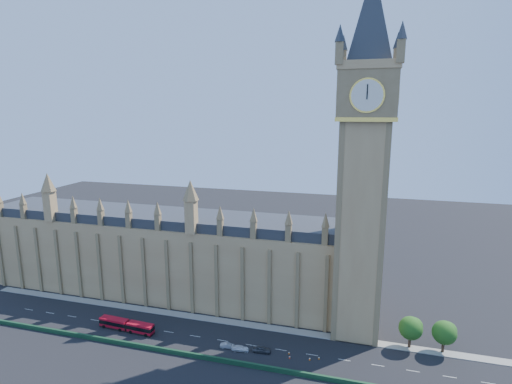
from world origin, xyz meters
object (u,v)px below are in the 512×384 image
(car_silver, at_px, (228,345))
(car_white, at_px, (240,348))
(red_bus, at_px, (126,325))
(car_grey, at_px, (262,349))

(car_silver, height_order, car_white, car_white)
(red_bus, xyz_separation_m, car_silver, (30.18, -0.43, -0.86))
(car_white, bearing_deg, red_bus, 81.02)
(car_grey, height_order, car_silver, car_grey)
(red_bus, distance_m, car_grey, 39.21)
(car_grey, xyz_separation_m, car_white, (-5.43, -0.86, -0.15))
(red_bus, distance_m, car_silver, 30.20)
(car_grey, distance_m, car_silver, 9.04)
(red_bus, height_order, car_grey, red_bus)
(car_silver, distance_m, car_white, 3.61)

